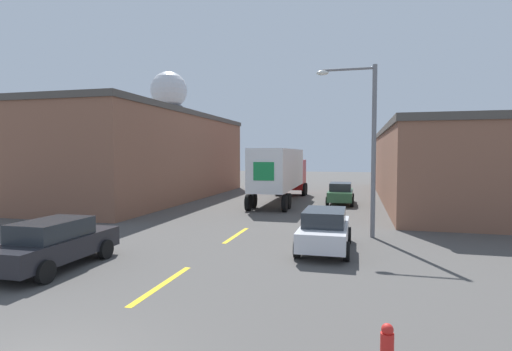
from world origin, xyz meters
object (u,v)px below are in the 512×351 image
Objects in this scene: water_tower at (169,91)px; street_lamp at (366,137)px; parked_car_left_near at (55,243)px; parked_car_right_far at (341,193)px; semi_truck at (281,171)px; parked_car_right_mid at (325,229)px.

street_lamp is (31.43, -43.95, -9.86)m from water_tower.
street_lamp is (9.83, 7.59, 3.63)m from parked_car_left_near.
parked_car_left_near is 0.60× the size of street_lamp.
parked_car_left_near and parked_car_right_far have the same top height.
parked_car_right_far is at bearing -4.91° from semi_truck.
street_lamp is at bearing -82.47° from parked_car_right_far.
water_tower is 2.31× the size of street_lamp.
parked_car_left_near is 1.00× the size of parked_car_right_far.
parked_car_left_near is at bearing -150.81° from parked_car_right_mid.
parked_car_right_far is (8.28, 19.33, 0.00)m from parked_car_left_near.
parked_car_right_far is at bearing 90.00° from parked_car_right_mid.
water_tower is (-29.88, 32.21, 13.49)m from parked_car_right_far.
water_tower is at bearing 132.85° from parked_car_right_far.
water_tower is (-25.34, 31.85, 11.88)m from semi_truck.
parked_car_right_mid is at bearing 29.19° from parked_car_left_near.
parked_car_right_mid is 1.00× the size of parked_car_right_far.
water_tower reaches higher than semi_truck.
parked_car_left_near and parked_car_right_mid have the same top height.
semi_truck is 2.84× the size of parked_car_left_near.
semi_truck is 2.84× the size of parked_car_right_mid.
semi_truck is 42.40m from water_tower.
street_lamp is at bearing -63.74° from semi_truck.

